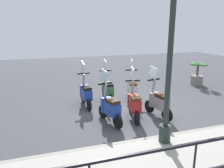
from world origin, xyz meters
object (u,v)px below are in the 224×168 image
scooter_near_2 (110,107)px  potted_palm (197,76)px  lamp_post_near (169,66)px  scooter_far_0 (132,88)px  scooter_near_0 (158,102)px  scooter_far_1 (108,89)px  scooter_near_1 (134,104)px  scooter_far_2 (86,93)px

scooter_near_2 → potted_palm: bearing=-74.9°
potted_palm → lamp_post_near: bearing=135.4°
scooter_far_0 → scooter_near_0: bearing=-159.1°
lamp_post_near → scooter_near_2: 2.31m
scooter_far_0 → scooter_far_1: 0.92m
scooter_near_2 → scooter_near_0: bearing=-103.8°
scooter_far_0 → potted_palm: bearing=-57.5°
lamp_post_near → scooter_near_1: 2.22m
scooter_far_0 → lamp_post_near: bearing=-175.1°
scooter_near_1 → scooter_far_1: same height
lamp_post_near → scooter_far_2: size_ratio=2.59×
scooter_near_0 → lamp_post_near: bearing=144.4°
scooter_near_0 → scooter_far_2: 2.49m
scooter_near_2 → scooter_far_0: 2.14m
potted_palm → scooter_far_2: scooter_far_2 is taller
scooter_near_0 → scooter_far_1: same height
potted_palm → scooter_near_2: (-2.87, 5.25, 0.04)m
scooter_near_1 → scooter_far_2: same height
potted_palm → scooter_near_2: size_ratio=0.69×
potted_palm → scooter_near_1: scooter_near_1 is taller
scooter_near_1 → scooter_near_0: bearing=-84.9°
potted_palm → scooter_far_0: bearing=107.7°
scooter_far_2 → lamp_post_near: bearing=-162.5°
scooter_far_2 → scooter_near_1: bearing=-144.9°
potted_palm → scooter_far_1: 4.91m
scooter_far_0 → scooter_near_1: bearing=173.9°
lamp_post_near → scooter_far_2: (3.20, 1.19, -1.42)m
lamp_post_near → scooter_far_0: (3.27, -0.57, -1.42)m
potted_palm → scooter_far_2: bearing=103.1°
scooter_near_2 → scooter_far_0: size_ratio=1.00×
lamp_post_near → scooter_near_0: 2.29m
scooter_far_1 → lamp_post_near: bearing=-173.6°
scooter_far_1 → scooter_near_2: bearing=166.4°
scooter_near_2 → scooter_near_1: bearing=-98.2°
scooter_near_2 → scooter_far_1: (1.80, -0.46, 0.00)m
scooter_near_2 → scooter_far_0: same height
potted_palm → scooter_near_0: scooter_near_0 is taller
scooter_far_2 → scooter_near_0: bearing=-131.9°
scooter_near_2 → lamp_post_near: bearing=-167.5°
scooter_near_0 → scooter_near_2: (0.00, 1.55, 0.00)m
scooter_near_1 → scooter_far_0: bearing=-10.1°
potted_palm → scooter_far_0: size_ratio=0.69×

